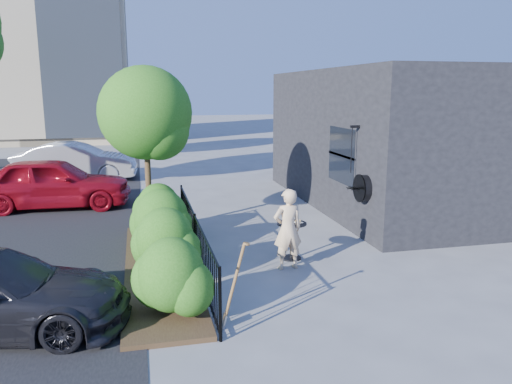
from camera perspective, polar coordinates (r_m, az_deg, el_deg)
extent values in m
plane|color=gray|center=(10.23, 1.59, -8.00)|extent=(120.00, 120.00, 0.00)
cube|color=black|center=(16.01, 16.79, 5.99)|extent=(6.00, 9.00, 4.00)
cube|color=black|center=(12.83, 9.78, 4.14)|extent=(0.04, 1.60, 1.40)
cube|color=black|center=(12.84, 9.80, 4.14)|extent=(0.05, 1.70, 0.06)
cylinder|color=black|center=(11.53, 12.16, 0.44)|extent=(0.18, 0.60, 0.60)
cylinder|color=black|center=(11.49, 11.71, 0.42)|extent=(0.03, 0.64, 0.64)
cube|color=black|center=(11.80, 11.31, 7.35)|extent=(0.25, 0.06, 0.06)
cylinder|color=black|center=(11.82, 10.85, 4.69)|extent=(0.02, 0.02, 1.05)
cylinder|color=black|center=(7.00, -4.12, -12.70)|extent=(0.05, 0.05, 1.10)
cylinder|color=black|center=(9.79, -6.95, -5.58)|extent=(0.05, 0.05, 1.10)
cylinder|color=black|center=(12.68, -8.47, -1.65)|extent=(0.05, 0.05, 1.10)
cube|color=black|center=(9.66, -7.02, -2.69)|extent=(0.03, 6.00, 0.03)
cube|color=black|center=(9.94, -6.89, -8.06)|extent=(0.03, 6.00, 0.03)
cylinder|color=black|center=(7.09, -4.26, -12.37)|extent=(0.02, 0.02, 1.04)
cylinder|color=black|center=(7.28, -4.51, -11.75)|extent=(0.02, 0.02, 1.04)
cylinder|color=black|center=(7.46, -4.75, -11.15)|extent=(0.02, 0.02, 1.04)
cylinder|color=black|center=(7.64, -4.98, -10.58)|extent=(0.02, 0.02, 1.04)
cylinder|color=black|center=(7.83, -5.19, -10.04)|extent=(0.02, 0.02, 1.04)
cylinder|color=black|center=(8.01, -5.40, -9.52)|extent=(0.02, 0.02, 1.04)
cylinder|color=black|center=(8.20, -5.60, -9.03)|extent=(0.02, 0.02, 1.04)
cylinder|color=black|center=(8.38, -5.78, -8.55)|extent=(0.02, 0.02, 1.04)
cylinder|color=black|center=(8.57, -5.96, -8.10)|extent=(0.02, 0.02, 1.04)
cylinder|color=black|center=(8.76, -6.13, -7.67)|extent=(0.02, 0.02, 1.04)
cylinder|color=black|center=(8.94, -6.30, -7.25)|extent=(0.02, 0.02, 1.04)
cylinder|color=black|center=(9.13, -6.45, -6.86)|extent=(0.02, 0.02, 1.04)
cylinder|color=black|center=(9.32, -6.60, -6.47)|extent=(0.02, 0.02, 1.04)
cylinder|color=black|center=(9.51, -6.74, -6.11)|extent=(0.02, 0.02, 1.04)
cylinder|color=black|center=(9.70, -6.88, -5.76)|extent=(0.02, 0.02, 1.04)
cylinder|color=black|center=(9.89, -7.01, -5.42)|extent=(0.02, 0.02, 1.04)
cylinder|color=black|center=(10.08, -7.14, -5.09)|extent=(0.02, 0.02, 1.04)
cylinder|color=black|center=(10.27, -7.26, -4.78)|extent=(0.02, 0.02, 1.04)
cylinder|color=black|center=(10.46, -7.38, -4.47)|extent=(0.02, 0.02, 1.04)
cylinder|color=black|center=(10.65, -7.49, -4.18)|extent=(0.02, 0.02, 1.04)
cylinder|color=black|center=(10.85, -7.60, -3.90)|extent=(0.02, 0.02, 1.04)
cylinder|color=black|center=(11.04, -7.71, -3.63)|extent=(0.02, 0.02, 1.04)
cylinder|color=black|center=(11.23, -7.81, -3.37)|extent=(0.02, 0.02, 1.04)
cylinder|color=black|center=(11.42, -7.91, -3.11)|extent=(0.02, 0.02, 1.04)
cylinder|color=black|center=(11.62, -8.00, -2.87)|extent=(0.02, 0.02, 1.04)
cylinder|color=black|center=(11.81, -8.09, -2.63)|extent=(0.02, 0.02, 1.04)
cylinder|color=black|center=(12.00, -8.18, -2.40)|extent=(0.02, 0.02, 1.04)
cylinder|color=black|center=(12.20, -8.27, -2.18)|extent=(0.02, 0.02, 1.04)
cylinder|color=black|center=(12.39, -8.35, -1.97)|extent=(0.02, 0.02, 1.04)
cylinder|color=black|center=(12.58, -8.43, -1.76)|extent=(0.02, 0.02, 1.04)
cube|color=#382616|center=(9.91, -10.95, -8.62)|extent=(1.30, 6.00, 0.08)
ellipsoid|color=#276316|center=(7.63, -9.64, -9.54)|extent=(1.10, 1.10, 1.24)
ellipsoid|color=#276316|center=(9.14, -10.31, -5.98)|extent=(1.10, 1.10, 1.24)
ellipsoid|color=#276316|center=(10.58, -10.76, -3.57)|extent=(1.10, 1.10, 1.24)
ellipsoid|color=#276316|center=(11.93, -11.07, -1.84)|extent=(1.10, 1.10, 1.24)
cylinder|color=#3F2B19|center=(12.31, -12.19, 0.91)|extent=(0.14, 0.14, 2.40)
sphere|color=#276316|center=(12.13, -12.52, 8.54)|extent=(2.20, 2.20, 2.20)
sphere|color=#276316|center=(11.96, -10.99, 6.98)|extent=(1.43, 1.43, 1.43)
cylinder|color=black|center=(10.22, 4.12, -3.62)|extent=(0.61, 0.61, 0.03)
cylinder|color=black|center=(10.32, 4.09, -5.63)|extent=(0.06, 0.06, 0.73)
cylinder|color=black|center=(10.44, 4.06, -7.53)|extent=(0.41, 0.41, 0.03)
cube|color=white|center=(10.16, 3.43, -3.59)|extent=(0.19, 0.19, 0.01)
cube|color=white|center=(10.26, 4.83, -3.46)|extent=(0.19, 0.19, 0.01)
torus|color=#470B1E|center=(10.15, 3.43, -3.45)|extent=(0.14, 0.14, 0.04)
torus|color=#BC8050|center=(10.25, 4.83, -3.33)|extent=(0.14, 0.14, 0.04)
imported|color=beige|center=(9.65, 3.65, -4.26)|extent=(0.61, 0.43, 1.59)
cylinder|color=brown|center=(7.35, -2.46, -10.19)|extent=(0.35, 0.05, 1.16)
cube|color=gray|center=(7.57, -3.73, -14.55)|extent=(0.09, 0.17, 0.24)
cylinder|color=brown|center=(7.20, -1.08, -5.93)|extent=(0.10, 0.09, 0.05)
imported|color=#A40D1C|center=(15.80, -22.24, 0.98)|extent=(4.49, 1.95, 1.51)
imported|color=#B1B1B6|center=(20.30, -19.88, 3.28)|extent=(4.54, 1.81, 1.47)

